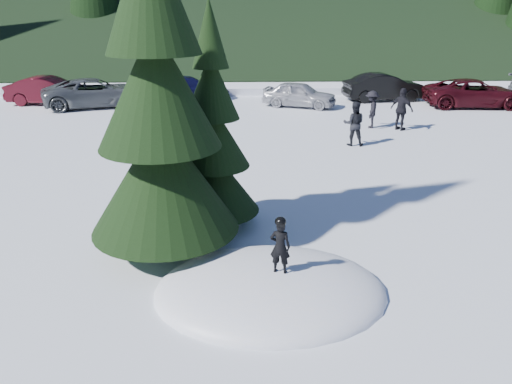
{
  "coord_description": "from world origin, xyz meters",
  "views": [
    {
      "loc": [
        -0.54,
        -8.29,
        5.19
      ],
      "look_at": [
        -0.2,
        2.56,
        1.1
      ],
      "focal_mm": 35.0,
      "sensor_mm": 36.0,
      "label": 1
    }
  ],
  "objects_px": {
    "spruce_short": "(213,143)",
    "car_6": "(475,93)",
    "car_1": "(50,91)",
    "car_4": "(299,94)",
    "spruce_tall": "(158,103)",
    "car_2": "(96,93)",
    "adult_2": "(372,109)",
    "car_3": "(189,88)",
    "car_5": "(385,87)",
    "adult_1": "(402,109)",
    "child_skier": "(280,247)",
    "adult_0": "(354,124)"
  },
  "relations": [
    {
      "from": "spruce_short",
      "to": "car_6",
      "type": "height_order",
      "value": "spruce_short"
    },
    {
      "from": "car_1",
      "to": "car_4",
      "type": "xyz_separation_m",
      "value": [
        13.67,
        -1.19,
        -0.08
      ]
    },
    {
      "from": "spruce_tall",
      "to": "car_2",
      "type": "xyz_separation_m",
      "value": [
        -6.1,
        17.07,
        -2.56
      ]
    },
    {
      "from": "adult_2",
      "to": "car_1",
      "type": "xyz_separation_m",
      "value": [
        -16.31,
        6.17,
        -0.07
      ]
    },
    {
      "from": "car_4",
      "to": "car_3",
      "type": "bearing_deg",
      "value": 91.65
    },
    {
      "from": "car_4",
      "to": "adult_2",
      "type": "bearing_deg",
      "value": -130.41
    },
    {
      "from": "adult_2",
      "to": "car_6",
      "type": "xyz_separation_m",
      "value": [
        6.76,
        4.67,
        -0.09
      ]
    },
    {
      "from": "spruce_short",
      "to": "car_1",
      "type": "distance_m",
      "value": 19.26
    },
    {
      "from": "car_5",
      "to": "adult_1",
      "type": "bearing_deg",
      "value": 163.02
    },
    {
      "from": "car_3",
      "to": "car_2",
      "type": "bearing_deg",
      "value": 94.08
    },
    {
      "from": "child_skier",
      "to": "car_5",
      "type": "xyz_separation_m",
      "value": [
        7.56,
        20.3,
        -0.24
      ]
    },
    {
      "from": "car_5",
      "to": "adult_2",
      "type": "bearing_deg",
      "value": 152.85
    },
    {
      "from": "car_4",
      "to": "car_6",
      "type": "xyz_separation_m",
      "value": [
        9.41,
        -0.31,
        0.06
      ]
    },
    {
      "from": "spruce_tall",
      "to": "adult_1",
      "type": "xyz_separation_m",
      "value": [
        8.68,
        11.24,
        -2.4
      ]
    },
    {
      "from": "car_3",
      "to": "car_5",
      "type": "bearing_deg",
      "value": -109.86
    },
    {
      "from": "car_1",
      "to": "car_6",
      "type": "distance_m",
      "value": 23.13
    },
    {
      "from": "adult_2",
      "to": "car_5",
      "type": "xyz_separation_m",
      "value": [
        2.44,
        6.7,
        -0.06
      ]
    },
    {
      "from": "car_1",
      "to": "car_2",
      "type": "distance_m",
      "value": 2.86
    },
    {
      "from": "car_5",
      "to": "car_3",
      "type": "bearing_deg",
      "value": 80.23
    },
    {
      "from": "car_1",
      "to": "car_5",
      "type": "height_order",
      "value": "car_5"
    },
    {
      "from": "spruce_short",
      "to": "car_3",
      "type": "height_order",
      "value": "spruce_short"
    },
    {
      "from": "spruce_short",
      "to": "car_2",
      "type": "xyz_separation_m",
      "value": [
        -7.1,
        15.67,
        -1.35
      ]
    },
    {
      "from": "adult_0",
      "to": "car_5",
      "type": "distance_m",
      "value": 10.38
    },
    {
      "from": "car_5",
      "to": "spruce_tall",
      "type": "bearing_deg",
      "value": 144.55
    },
    {
      "from": "car_1",
      "to": "car_3",
      "type": "xyz_separation_m",
      "value": [
        7.53,
        1.04,
        -0.07
      ]
    },
    {
      "from": "car_6",
      "to": "car_5",
      "type": "bearing_deg",
      "value": 69.11
    },
    {
      "from": "adult_1",
      "to": "car_6",
      "type": "height_order",
      "value": "adult_1"
    },
    {
      "from": "adult_2",
      "to": "car_2",
      "type": "relative_size",
      "value": 0.3
    },
    {
      "from": "child_skier",
      "to": "car_5",
      "type": "bearing_deg",
      "value": -95.8
    },
    {
      "from": "adult_1",
      "to": "adult_2",
      "type": "relative_size",
      "value": 1.12
    },
    {
      "from": "child_skier",
      "to": "adult_2",
      "type": "distance_m",
      "value": 14.54
    },
    {
      "from": "car_3",
      "to": "car_5",
      "type": "height_order",
      "value": "car_5"
    },
    {
      "from": "child_skier",
      "to": "adult_0",
      "type": "xyz_separation_m",
      "value": [
        3.7,
        10.66,
        -0.15
      ]
    },
    {
      "from": "spruce_tall",
      "to": "child_skier",
      "type": "bearing_deg",
      "value": -38.26
    },
    {
      "from": "spruce_tall",
      "to": "child_skier",
      "type": "relative_size",
      "value": 8.23
    },
    {
      "from": "child_skier",
      "to": "car_1",
      "type": "height_order",
      "value": "child_skier"
    },
    {
      "from": "spruce_tall",
      "to": "spruce_short",
      "type": "height_order",
      "value": "spruce_tall"
    },
    {
      "from": "adult_2",
      "to": "car_1",
      "type": "bearing_deg",
      "value": -94.41
    },
    {
      "from": "spruce_tall",
      "to": "car_6",
      "type": "distance_m",
      "value": 21.89
    },
    {
      "from": "adult_1",
      "to": "car_5",
      "type": "height_order",
      "value": "adult_1"
    },
    {
      "from": "spruce_short",
      "to": "car_1",
      "type": "relative_size",
      "value": 1.18
    },
    {
      "from": "car_5",
      "to": "car_2",
      "type": "bearing_deg",
      "value": 87.7
    },
    {
      "from": "spruce_tall",
      "to": "car_5",
      "type": "bearing_deg",
      "value": 61.71
    },
    {
      "from": "child_skier",
      "to": "car_4",
      "type": "bearing_deg",
      "value": -82.96
    },
    {
      "from": "spruce_short",
      "to": "car_4",
      "type": "xyz_separation_m",
      "value": [
        3.84,
        15.32,
        -1.43
      ]
    },
    {
      "from": "adult_1",
      "to": "adult_0",
      "type": "bearing_deg",
      "value": 92.46
    },
    {
      "from": "adult_0",
      "to": "car_2",
      "type": "height_order",
      "value": "adult_0"
    },
    {
      "from": "spruce_tall",
      "to": "car_3",
      "type": "xyz_separation_m",
      "value": [
        -1.3,
        18.95,
        -2.64
      ]
    },
    {
      "from": "child_skier",
      "to": "adult_1",
      "type": "xyz_separation_m",
      "value": [
        6.31,
        13.11,
        -0.08
      ]
    },
    {
      "from": "adult_0",
      "to": "adult_1",
      "type": "height_order",
      "value": "adult_1"
    }
  ]
}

